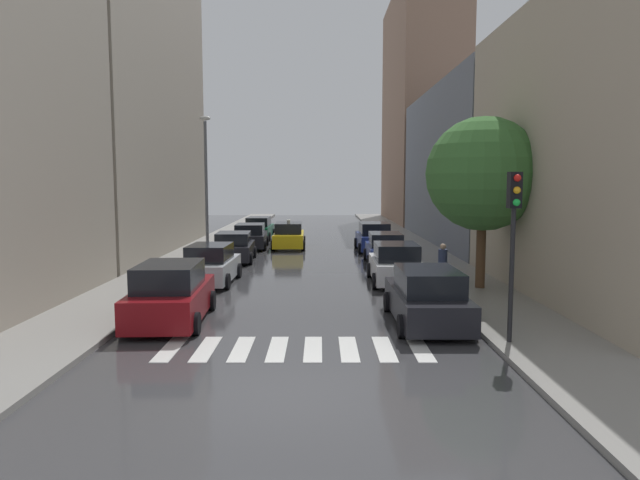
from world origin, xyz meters
The scene contains 22 objects.
ground_plane centered at (0.00, 24.00, -0.02)m, with size 28.00×72.00×0.04m, color #3B3B3D.
sidewalk_left centered at (-6.50, 24.00, 0.07)m, with size 3.00×72.00×0.15m, color gray.
sidewalk_right centered at (6.50, 24.00, 0.07)m, with size 3.00×72.00×0.15m, color gray.
crosswalk_stripes centered at (0.00, 3.23, 0.01)m, with size 6.75×2.20×0.01m.
building_left_mid centered at (-11.00, 22.71, 8.89)m, with size 6.00×18.55×17.78m, color #9E9384.
building_right_near centered at (11.00, 9.46, 5.29)m, with size 6.00×14.96×10.57m, color #B2A38C.
building_right_mid centered at (11.00, 27.83, 5.19)m, with size 6.00×21.34×10.39m, color slate.
building_right_far centered at (11.00, 48.57, 11.51)m, with size 6.00×18.30×23.01m, color #8C6B56.
parked_car_left_nearest centered at (-3.83, 5.95, 0.84)m, with size 2.32×4.69×1.81m.
parked_car_left_second centered at (-3.89, 12.46, 0.77)m, with size 2.10×4.21×1.64m.
parked_car_left_third centered at (-3.93, 19.03, 0.73)m, with size 2.27×4.17×1.55m.
parked_car_left_fourth centered at (-3.79, 25.00, 0.73)m, with size 2.31×4.48×1.55m.
parked_car_left_fifth centered at (-3.83, 30.53, 0.76)m, with size 2.05×4.62×1.63m.
parked_car_right_nearest centered at (3.79, 5.77, 0.78)m, with size 2.14×4.75×1.68m.
parked_car_right_second centered at (3.77, 12.54, 0.78)m, with size 2.18×4.25×1.67m.
parked_car_right_third centered at (3.94, 17.88, 0.76)m, with size 2.06×4.29×1.63m.
parked_car_right_fourth centered at (3.89, 23.47, 0.81)m, with size 2.17×4.45×1.73m.
taxi_midroad centered at (-1.35, 24.96, 0.76)m, with size 2.13×4.48×1.81m.
pedestrian_foreground centered at (5.54, 11.74, 0.98)m, with size 0.36×0.36×1.59m.
street_tree_right centered at (6.78, 10.80, 4.48)m, with size 4.31×4.31×6.50m.
traffic_light_right_corner centered at (5.45, 3.36, 3.29)m, with size 0.30×0.42×4.30m.
lamp_post_left centered at (-5.55, 20.17, 4.46)m, with size 0.60×0.28×7.55m.
Camera 1 is at (0.63, -10.72, 4.22)m, focal length 31.86 mm.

